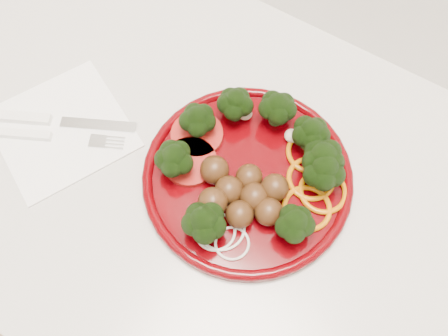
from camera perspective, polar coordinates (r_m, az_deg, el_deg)
The scene contains 5 objects.
counter at distance 1.11m, azimuth -5.70°, elevation -7.91°, with size 2.40×0.60×0.90m.
plate at distance 0.64m, azimuth 3.23°, elevation -0.30°, with size 0.28×0.28×0.06m.
napkin at distance 0.73m, azimuth -18.05°, elevation 4.26°, with size 0.17×0.17×0.00m, color white.
knife at distance 0.74m, azimuth -19.61°, elevation 5.19°, with size 0.18×0.10×0.01m.
fork at distance 0.73m, azimuth -20.31°, elevation 3.47°, with size 0.16×0.09×0.01m.
Camera 1 is at (0.27, 1.47, 1.50)m, focal length 40.00 mm.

